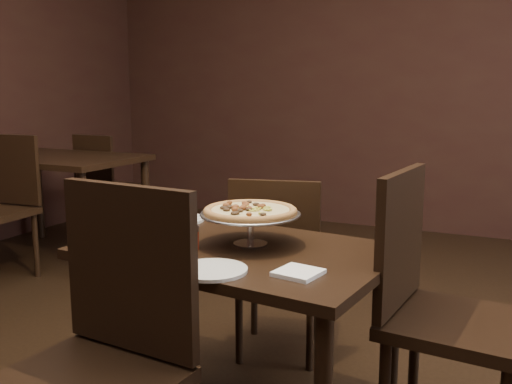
% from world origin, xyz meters
% --- Properties ---
extents(room, '(6.04, 7.04, 2.84)m').
position_xyz_m(room, '(0.06, 0.03, 1.40)').
color(room, black).
rests_on(room, ground).
extents(dining_table, '(1.18, 0.86, 0.69)m').
position_xyz_m(dining_table, '(0.05, 0.09, 0.60)').
color(dining_table, black).
rests_on(dining_table, ground).
extents(background_table, '(1.24, 0.83, 0.78)m').
position_xyz_m(background_table, '(-2.20, 1.51, 0.67)').
color(background_table, black).
rests_on(background_table, ground).
extents(pizza_stand, '(0.38, 0.38, 0.16)m').
position_xyz_m(pizza_stand, '(0.08, 0.14, 0.82)').
color(pizza_stand, '#BCBBC3').
rests_on(pizza_stand, dining_table).
extents(parmesan_shaker, '(0.07, 0.07, 0.12)m').
position_xyz_m(parmesan_shaker, '(-0.12, -0.03, 0.74)').
color(parmesan_shaker, beige).
rests_on(parmesan_shaker, dining_table).
extents(pepper_flake_shaker, '(0.06, 0.06, 0.10)m').
position_xyz_m(pepper_flake_shaker, '(-0.08, -0.01, 0.73)').
color(pepper_flake_shaker, maroon).
rests_on(pepper_flake_shaker, dining_table).
extents(packet_caddy, '(0.09, 0.09, 0.07)m').
position_xyz_m(packet_caddy, '(-0.32, 0.01, 0.72)').
color(packet_caddy, black).
rests_on(packet_caddy, dining_table).
extents(napkin_stack, '(0.15, 0.15, 0.01)m').
position_xyz_m(napkin_stack, '(0.37, -0.12, 0.70)').
color(napkin_stack, white).
rests_on(napkin_stack, dining_table).
extents(plate_left, '(0.24, 0.24, 0.01)m').
position_xyz_m(plate_left, '(-0.39, 0.37, 0.69)').
color(plate_left, white).
rests_on(plate_left, dining_table).
extents(plate_near, '(0.23, 0.23, 0.01)m').
position_xyz_m(plate_near, '(0.11, -0.20, 0.69)').
color(plate_near, white).
rests_on(plate_near, dining_table).
extents(serving_spatula, '(0.15, 0.15, 0.02)m').
position_xyz_m(serving_spatula, '(0.08, 0.03, 0.81)').
color(serving_spatula, '#BCBBC3').
rests_on(serving_spatula, pizza_stand).
extents(chair_far, '(0.49, 0.49, 0.87)m').
position_xyz_m(chair_far, '(-0.01, 0.64, 0.48)').
color(chair_far, black).
rests_on(chair_far, ground).
extents(chair_near, '(0.51, 0.51, 1.00)m').
position_xyz_m(chair_near, '(-0.03, -0.58, 0.55)').
color(chair_near, black).
rests_on(chair_near, ground).
extents(chair_side, '(0.50, 0.50, 0.99)m').
position_xyz_m(chair_side, '(0.74, 0.23, 0.54)').
color(chair_side, black).
rests_on(chair_side, ground).
extents(bg_chair_far, '(0.44, 0.44, 0.90)m').
position_xyz_m(bg_chair_far, '(-2.25, 2.11, 0.49)').
color(bg_chair_far, black).
rests_on(bg_chair_far, ground).
extents(bg_chair_near, '(0.47, 0.47, 0.97)m').
position_xyz_m(bg_chair_near, '(-2.15, 0.94, 0.53)').
color(bg_chair_near, black).
rests_on(bg_chair_near, ground).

